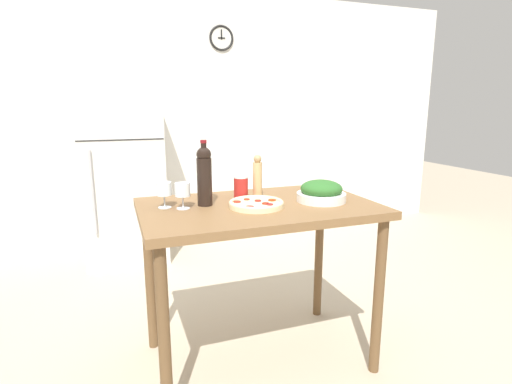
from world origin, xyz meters
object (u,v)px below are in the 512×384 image
at_px(wine_glass_far, 164,190).
at_px(pepper_mill, 257,177).
at_px(refrigerator, 123,175).
at_px(salad_bowl, 321,192).
at_px(wine_glass_near, 182,191).
at_px(salt_canister, 241,187).
at_px(wine_bottle, 204,175).
at_px(homemade_pizza, 256,204).

distance_m(wine_glass_far, pepper_mill, 0.54).
height_order(refrigerator, salad_bowl, refrigerator).
xyz_separation_m(wine_glass_near, salt_canister, (0.35, 0.10, -0.03)).
bearing_deg(pepper_mill, wine_glass_near, -165.89).
xyz_separation_m(wine_bottle, salt_canister, (0.22, 0.07, -0.10)).
bearing_deg(homemade_pizza, refrigerator, 107.30).
xyz_separation_m(refrigerator, wine_glass_near, (0.25, -1.88, 0.22)).
bearing_deg(salt_canister, pepper_mill, 7.42).
relative_size(wine_bottle, homemade_pizza, 1.21).
bearing_deg(refrigerator, wine_glass_far, -85.03).
relative_size(refrigerator, homemade_pizza, 5.62).
xyz_separation_m(pepper_mill, salt_canister, (-0.11, -0.01, -0.05)).
relative_size(homemade_pizza, salt_canister, 2.12).
bearing_deg(salt_canister, wine_bottle, -163.65).
distance_m(refrigerator, homemade_pizza, 2.07).
height_order(salad_bowl, homemade_pizza, salad_bowl).
bearing_deg(wine_glass_far, wine_bottle, -4.91).
bearing_deg(refrigerator, pepper_mill, -68.46).
distance_m(wine_glass_near, wine_glass_far, 0.10).
distance_m(refrigerator, salad_bowl, 2.22).
bearing_deg(salad_bowl, refrigerator, 116.77).
xyz_separation_m(salad_bowl, homemade_pizza, (-0.38, 0.00, -0.04)).
bearing_deg(wine_bottle, salad_bowl, -11.88).
distance_m(wine_glass_near, pepper_mill, 0.47).
bearing_deg(salad_bowl, salt_canister, 154.03).
height_order(refrigerator, wine_glass_near, refrigerator).
xyz_separation_m(wine_glass_near, pepper_mill, (0.45, 0.11, 0.03)).
bearing_deg(wine_glass_far, salad_bowl, -10.16).
distance_m(wine_bottle, salt_canister, 0.25).
height_order(wine_glass_far, pepper_mill, pepper_mill).
relative_size(wine_glass_far, salad_bowl, 0.50).
height_order(wine_glass_near, homemade_pizza, wine_glass_near).
relative_size(wine_bottle, pepper_mill, 1.41).
xyz_separation_m(salad_bowl, salt_canister, (-0.41, 0.20, 0.02)).
relative_size(refrigerator, pepper_mill, 6.54).
xyz_separation_m(wine_bottle, pepper_mill, (0.33, 0.08, -0.05)).
bearing_deg(refrigerator, wine_glass_near, -82.55).
height_order(wine_glass_near, salt_canister, same).
xyz_separation_m(pepper_mill, homemade_pizza, (-0.08, -0.21, -0.10)).
bearing_deg(wine_glass_near, pepper_mill, 14.11).
bearing_deg(homemade_pizza, salt_canister, 96.62).
distance_m(wine_bottle, wine_glass_far, 0.22).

